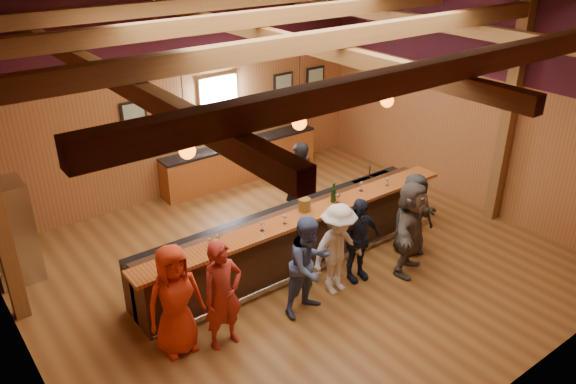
{
  "coord_description": "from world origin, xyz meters",
  "views": [
    {
      "loc": [
        -5.28,
        -6.71,
        5.64
      ],
      "look_at": [
        0.0,
        0.3,
        1.35
      ],
      "focal_mm": 35.0,
      "sensor_mm": 36.0,
      "label": 1
    }
  ],
  "objects_px": {
    "customer_white": "(338,249)",
    "stainless_fridge": "(10,233)",
    "customer_navy": "(357,240)",
    "customer_dark": "(413,214)",
    "customer_redvest": "(223,295)",
    "customer_orange": "(175,300)",
    "customer_denim": "(309,265)",
    "back_bar_cabinet": "(241,161)",
    "bottle_a": "(333,195)",
    "customer_brown": "(410,228)",
    "bartender": "(299,183)",
    "ice_bucket": "(305,205)",
    "bar_counter": "(294,236)"
  },
  "relations": [
    {
      "from": "customer_orange",
      "to": "customer_redvest",
      "type": "bearing_deg",
      "value": -24.31
    },
    {
      "from": "bartender",
      "to": "customer_brown",
      "type": "bearing_deg",
      "value": 106.16
    },
    {
      "from": "bottle_a",
      "to": "bartender",
      "type": "bearing_deg",
      "value": 77.25
    },
    {
      "from": "customer_denim",
      "to": "customer_dark",
      "type": "distance_m",
      "value": 2.62
    },
    {
      "from": "customer_redvest",
      "to": "ice_bucket",
      "type": "distance_m",
      "value": 2.41
    },
    {
      "from": "back_bar_cabinet",
      "to": "bottle_a",
      "type": "bearing_deg",
      "value": -97.64
    },
    {
      "from": "customer_white",
      "to": "bar_counter",
      "type": "bearing_deg",
      "value": 89.07
    },
    {
      "from": "customer_redvest",
      "to": "bartender",
      "type": "height_order",
      "value": "bartender"
    },
    {
      "from": "customer_denim",
      "to": "customer_brown",
      "type": "relative_size",
      "value": 0.97
    },
    {
      "from": "bar_counter",
      "to": "customer_denim",
      "type": "relative_size",
      "value": 3.76
    },
    {
      "from": "customer_redvest",
      "to": "customer_brown",
      "type": "bearing_deg",
      "value": -5.5
    },
    {
      "from": "stainless_fridge",
      "to": "customer_dark",
      "type": "xyz_separation_m",
      "value": [
        6.05,
        -3.49,
        -0.11
      ]
    },
    {
      "from": "back_bar_cabinet",
      "to": "customer_orange",
      "type": "xyz_separation_m",
      "value": [
        -3.92,
        -4.4,
        0.38
      ]
    },
    {
      "from": "customer_white",
      "to": "customer_brown",
      "type": "bearing_deg",
      "value": -14.21
    },
    {
      "from": "customer_orange",
      "to": "customer_navy",
      "type": "distance_m",
      "value": 3.27
    },
    {
      "from": "customer_orange",
      "to": "customer_white",
      "type": "distance_m",
      "value": 2.77
    },
    {
      "from": "customer_brown",
      "to": "ice_bucket",
      "type": "height_order",
      "value": "customer_brown"
    },
    {
      "from": "bar_counter",
      "to": "customer_navy",
      "type": "height_order",
      "value": "customer_navy"
    },
    {
      "from": "back_bar_cabinet",
      "to": "customer_redvest",
      "type": "height_order",
      "value": "customer_redvest"
    },
    {
      "from": "ice_bucket",
      "to": "bar_counter",
      "type": "bearing_deg",
      "value": 106.96
    },
    {
      "from": "customer_denim",
      "to": "ice_bucket",
      "type": "bearing_deg",
      "value": 50.48
    },
    {
      "from": "customer_brown",
      "to": "bartender",
      "type": "bearing_deg",
      "value": 74.9
    },
    {
      "from": "customer_brown",
      "to": "customer_navy",
      "type": "bearing_deg",
      "value": 132.24
    },
    {
      "from": "customer_dark",
      "to": "customer_white",
      "type": "bearing_deg",
      "value": -160.07
    },
    {
      "from": "customer_redvest",
      "to": "customer_brown",
      "type": "distance_m",
      "value": 3.56
    },
    {
      "from": "bar_counter",
      "to": "bottle_a",
      "type": "height_order",
      "value": "bottle_a"
    },
    {
      "from": "back_bar_cabinet",
      "to": "customer_dark",
      "type": "distance_m",
      "value": 4.69
    },
    {
      "from": "customer_redvest",
      "to": "customer_dark",
      "type": "bearing_deg",
      "value": 0.8
    },
    {
      "from": "customer_white",
      "to": "bottle_a",
      "type": "bearing_deg",
      "value": 51.75
    },
    {
      "from": "customer_navy",
      "to": "customer_dark",
      "type": "bearing_deg",
      "value": 9.09
    },
    {
      "from": "customer_denim",
      "to": "customer_white",
      "type": "distance_m",
      "value": 0.7
    },
    {
      "from": "customer_navy",
      "to": "stainless_fridge",
      "type": "bearing_deg",
      "value": 150.88
    },
    {
      "from": "customer_orange",
      "to": "bartender",
      "type": "relative_size",
      "value": 0.97
    },
    {
      "from": "customer_orange",
      "to": "customer_brown",
      "type": "bearing_deg",
      "value": -6.14
    },
    {
      "from": "bar_counter",
      "to": "customer_denim",
      "type": "bearing_deg",
      "value": -118.13
    },
    {
      "from": "bottle_a",
      "to": "customer_dark",
      "type": "bearing_deg",
      "value": -31.82
    },
    {
      "from": "back_bar_cabinet",
      "to": "ice_bucket",
      "type": "distance_m",
      "value": 4.02
    },
    {
      "from": "bar_counter",
      "to": "customer_navy",
      "type": "relative_size",
      "value": 4.1
    },
    {
      "from": "customer_redvest",
      "to": "customer_white",
      "type": "relative_size",
      "value": 1.06
    },
    {
      "from": "customer_brown",
      "to": "ice_bucket",
      "type": "xyz_separation_m",
      "value": [
        -1.34,
        1.23,
        0.36
      ]
    },
    {
      "from": "bottle_a",
      "to": "customer_redvest",
      "type": "bearing_deg",
      "value": -162.77
    },
    {
      "from": "bar_counter",
      "to": "customer_orange",
      "type": "bearing_deg",
      "value": -163.09
    },
    {
      "from": "bartender",
      "to": "bottle_a",
      "type": "distance_m",
      "value": 1.44
    },
    {
      "from": "bar_counter",
      "to": "stainless_fridge",
      "type": "xyz_separation_m",
      "value": [
        -4.12,
        2.45,
        0.38
      ]
    },
    {
      "from": "customer_navy",
      "to": "bottle_a",
      "type": "bearing_deg",
      "value": 87.92
    },
    {
      "from": "customer_navy",
      "to": "customer_dark",
      "type": "relative_size",
      "value": 0.97
    },
    {
      "from": "stainless_fridge",
      "to": "customer_brown",
      "type": "bearing_deg",
      "value": -35.2
    },
    {
      "from": "customer_white",
      "to": "stainless_fridge",
      "type": "bearing_deg",
      "value": 137.11
    },
    {
      "from": "customer_orange",
      "to": "ice_bucket",
      "type": "height_order",
      "value": "customer_orange"
    },
    {
      "from": "customer_redvest",
      "to": "customer_white",
      "type": "bearing_deg",
      "value": -0.76
    }
  ]
}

